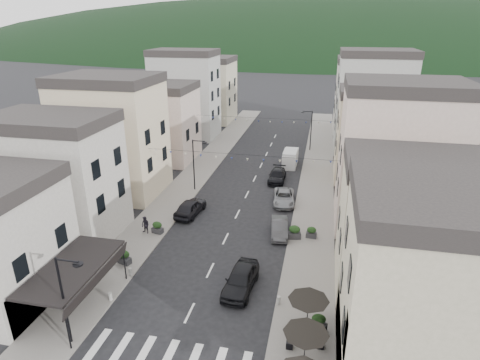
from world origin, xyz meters
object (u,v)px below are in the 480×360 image
at_px(parked_car_c, 284,197).
at_px(delivery_van, 290,158).
at_px(parked_car_a, 241,279).
at_px(parked_car_e, 190,207).
at_px(parked_car_d, 277,176).
at_px(pedestrian_a, 100,250).
at_px(pedestrian_b, 145,225).
at_px(parked_car_b, 279,228).

xyz_separation_m(parked_car_c, delivery_van, (-0.46, 12.20, 0.40)).
bearing_deg(parked_car_a, delivery_van, 92.05).
bearing_deg(parked_car_c, parked_car_e, -158.91).
xyz_separation_m(parked_car_d, delivery_van, (1.00, 6.04, 0.38)).
distance_m(parked_car_e, delivery_van, 18.79).
bearing_deg(pedestrian_a, parked_car_c, 27.25).
bearing_deg(pedestrian_b, parked_car_d, 73.83).
relative_size(parked_car_a, parked_car_c, 1.02).
distance_m(parked_car_a, parked_car_b, 8.73).
relative_size(delivery_van, pedestrian_a, 2.30).
bearing_deg(parked_car_e, parked_car_c, -145.91).
bearing_deg(parked_car_d, delivery_van, 80.39).
height_order(parked_car_b, pedestrian_b, pedestrian_b).
xyz_separation_m(parked_car_e, delivery_van, (8.40, 16.80, 0.26)).
height_order(parked_car_e, pedestrian_b, pedestrian_b).
distance_m(parked_car_a, pedestrian_a, 11.79).
relative_size(parked_car_c, parked_car_d, 1.01).
xyz_separation_m(parked_car_a, parked_car_c, (1.47, 15.37, -0.16)).
distance_m(parked_car_e, pedestrian_b, 5.41).
bearing_deg(parked_car_e, delivery_van, -109.89).
height_order(parked_car_c, delivery_van, delivery_van).
height_order(parked_car_b, pedestrian_a, pedestrian_a).
distance_m(parked_car_c, parked_car_e, 9.99).
height_order(parked_car_b, parked_car_d, parked_car_d).
height_order(parked_car_c, pedestrian_b, pedestrian_b).
bearing_deg(parked_car_a, pedestrian_a, 178.58).
height_order(parked_car_a, parked_car_c, parked_car_a).
height_order(parked_car_c, parked_car_d, parked_car_d).
bearing_deg(parked_car_c, delivery_van, 85.87).
xyz_separation_m(parked_car_b, parked_car_c, (-0.33, 6.84, -0.02)).
bearing_deg(pedestrian_a, parked_car_d, 40.17).
xyz_separation_m(parked_car_d, pedestrian_b, (-10.08, -15.45, 0.25)).
distance_m(parked_car_a, pedestrian_b, 11.77).
bearing_deg(pedestrian_b, parked_car_b, 28.63).
distance_m(parked_car_d, delivery_van, 6.14).
height_order(parked_car_a, pedestrian_a, pedestrian_a).
xyz_separation_m(parked_car_d, parked_car_e, (-7.40, -10.76, 0.11)).
bearing_deg(parked_car_c, parked_car_a, -101.76).
height_order(parked_car_c, parked_car_e, parked_car_e).
xyz_separation_m(parked_car_c, pedestrian_b, (-11.55, -9.29, 0.27)).
distance_m(parked_car_c, delivery_van, 12.22).
bearing_deg(parked_car_a, parked_car_d, 94.13).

